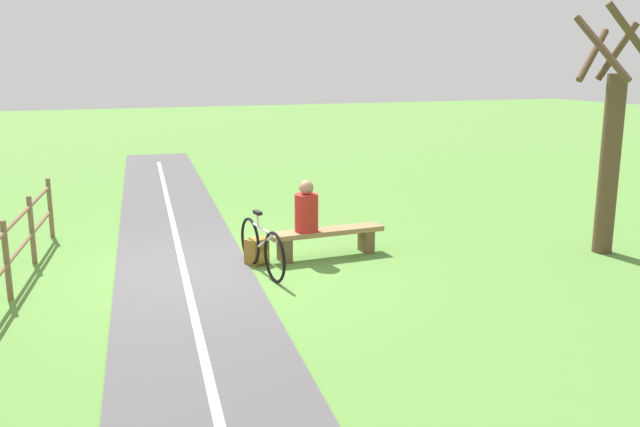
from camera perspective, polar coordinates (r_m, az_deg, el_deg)
name	(u,v)px	position (r m, az deg, el deg)	size (l,w,h in m)	color
ground_plane	(216,268)	(10.60, -8.80, -4.58)	(80.00, 80.00, 0.00)	#548438
paved_path	(212,393)	(6.77, -9.11, -14.73)	(2.02, 36.00, 0.02)	#4C494C
path_centre_line	(212,392)	(6.77, -9.11, -14.65)	(0.10, 32.00, 0.00)	silver
bench	(326,237)	(11.02, 0.55, -2.02)	(1.95, 0.43, 0.46)	#937047
person_seated	(306,210)	(10.77, -1.15, 0.33)	(0.39, 0.39, 0.83)	#B2231E
bicycle	(262,248)	(10.17, -4.94, -2.90)	(0.20, 1.74, 0.93)	black
backpack	(257,252)	(10.68, -5.34, -3.22)	(0.40, 0.38, 0.41)	olive
tree_far_right	(610,146)	(11.97, 23.31, 5.28)	(1.10, 1.33, 4.01)	brown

